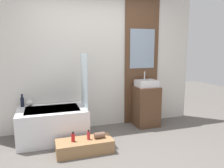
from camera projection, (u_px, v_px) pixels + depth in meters
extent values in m
plane|color=#605B56|center=(123.00, 164.00, 2.97)|extent=(12.00, 12.00, 0.00)
cube|color=silver|center=(94.00, 61.00, 4.24)|extent=(4.20, 0.06, 2.60)
cube|color=brown|center=(142.00, 61.00, 4.49)|extent=(0.73, 0.03, 2.60)
cube|color=#8C9EB2|center=(142.00, 49.00, 4.43)|extent=(0.54, 0.01, 0.79)
cube|color=white|center=(53.00, 124.00, 3.74)|extent=(1.14, 0.76, 0.54)
cube|color=silver|center=(52.00, 109.00, 3.70)|extent=(0.89, 0.54, 0.01)
cube|color=silver|center=(84.00, 81.00, 3.70)|extent=(0.01, 0.55, 0.93)
cube|color=#997047|center=(85.00, 146.00, 3.29)|extent=(0.85, 0.36, 0.19)
cube|color=brown|center=(146.00, 106.00, 4.41)|extent=(0.46, 0.44, 0.80)
cube|color=white|center=(146.00, 83.00, 4.34)|extent=(0.40, 0.34, 0.13)
cylinder|color=silver|center=(145.00, 75.00, 4.40)|extent=(0.02, 0.02, 0.17)
cylinder|color=black|center=(22.00, 102.00, 3.82)|extent=(0.06, 0.06, 0.16)
cylinder|color=black|center=(22.00, 96.00, 3.80)|extent=(0.03, 0.03, 0.07)
sphere|color=silver|center=(30.00, 103.00, 3.83)|extent=(0.11, 0.11, 0.11)
cylinder|color=red|center=(73.00, 138.00, 3.21)|extent=(0.05, 0.05, 0.12)
cylinder|color=black|center=(73.00, 133.00, 3.20)|extent=(0.03, 0.03, 0.03)
cylinder|color=red|center=(89.00, 136.00, 3.29)|extent=(0.05, 0.05, 0.12)
cylinder|color=black|center=(88.00, 131.00, 3.27)|extent=(0.03, 0.03, 0.03)
cylinder|color=brown|center=(99.00, 135.00, 3.34)|extent=(0.16, 0.09, 0.09)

